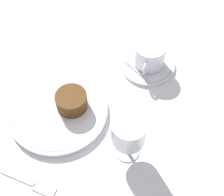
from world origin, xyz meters
TOP-DOWN VIEW (x-y plane):
  - ground_plane at (0.00, 0.00)m, footprint 3.00×3.00m
  - dinner_plate at (0.02, -0.05)m, footprint 0.24×0.24m
  - saucer at (-0.19, 0.13)m, footprint 0.15×0.15m
  - coffee_cup at (-0.19, 0.13)m, footprint 0.11×0.08m
  - spoon at (-0.15, 0.12)m, footprint 0.07×0.10m
  - wine_glass at (0.07, 0.14)m, footprint 0.07×0.07m
  - fork at (0.21, -0.04)m, footprint 0.03×0.18m
  - dessert_cake at (0.00, -0.02)m, footprint 0.08×0.08m

SIDE VIEW (x-z plane):
  - ground_plane at x=0.00m, z-range 0.00..0.00m
  - fork at x=0.21m, z-range 0.00..0.01m
  - saucer at x=-0.19m, z-range 0.00..0.01m
  - dinner_plate at x=0.02m, z-range 0.00..0.02m
  - spoon at x=-0.15m, z-range 0.01..0.01m
  - dessert_cake at x=0.00m, z-range 0.01..0.06m
  - coffee_cup at x=-0.19m, z-range 0.01..0.08m
  - wine_glass at x=0.07m, z-range 0.02..0.15m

